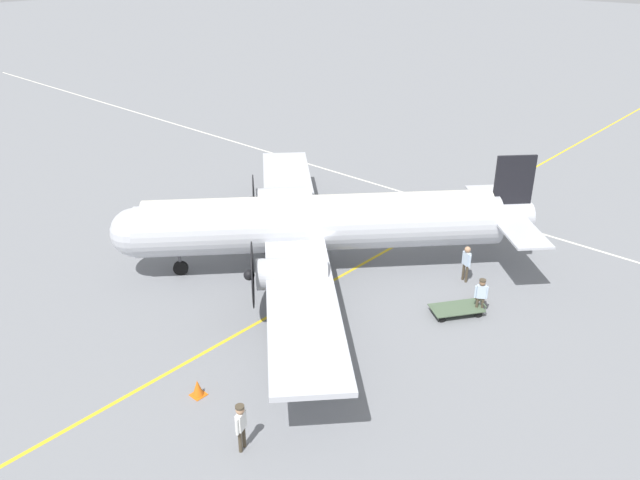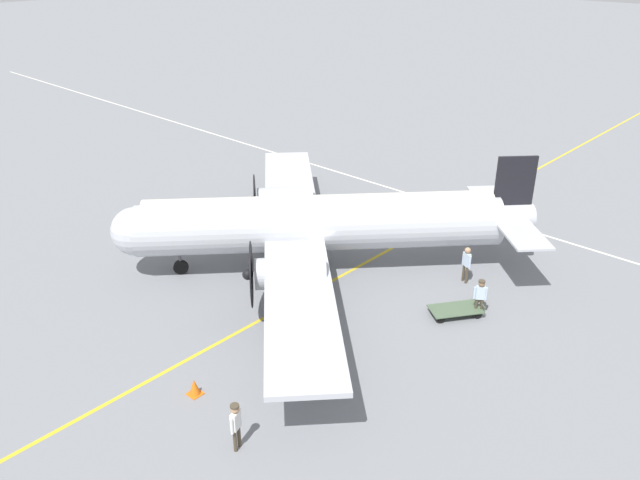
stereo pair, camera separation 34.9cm
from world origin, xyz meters
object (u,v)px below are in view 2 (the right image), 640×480
airliner_main (312,223)px  passenger_boarding (480,294)px  baggage_cart (456,309)px  traffic_cone (194,387)px  ramp_agent (467,261)px  crew_foreground (236,422)px  suitcase_near_door (479,295)px

airliner_main → passenger_boarding: bearing=145.6°
baggage_cart → traffic_cone: traffic_cone is taller
ramp_agent → baggage_cart: size_ratio=0.73×
crew_foreground → suitcase_near_door: bearing=-24.5°
crew_foreground → baggage_cart: 11.18m
suitcase_near_door → crew_foreground: bearing=175.5°
traffic_cone → crew_foreground: bearing=-102.2°
crew_foreground → baggage_cart: crew_foreground is taller
baggage_cart → traffic_cone: 11.17m
crew_foreground → traffic_cone: size_ratio=2.71×
passenger_boarding → suitcase_near_door: bearing=-96.0°
crew_foreground → traffic_cone: (0.65, 3.03, -0.77)m
airliner_main → suitcase_near_door: 8.09m
passenger_boarding → traffic_cone: passenger_boarding is taller
ramp_agent → suitcase_near_door: bearing=166.3°
airliner_main → ramp_agent: bearing=165.7°
baggage_cart → airliner_main: bearing=-45.9°
crew_foreground → ramp_agent: ramp_agent is taller
baggage_cart → traffic_cone: (-10.47, 3.91, 0.02)m
ramp_agent → suitcase_near_door: 1.88m
passenger_boarding → suitcase_near_door: size_ratio=2.84×
ramp_agent → traffic_cone: ramp_agent is taller
baggage_cart → passenger_boarding: bearing=169.1°
suitcase_near_door → baggage_cart: (-1.67, 0.13, 0.01)m
passenger_boarding → suitcase_near_door: passenger_boarding is taller
airliner_main → crew_foreground: airliner_main is taller
airliner_main → baggage_cart: airliner_main is taller
baggage_cart → traffic_cone: bearing=14.5°
passenger_boarding → ramp_agent: ramp_agent is taller
baggage_cart → crew_foreground: bearing=30.5°
ramp_agent → baggage_cart: 3.08m
airliner_main → suitcase_near_door: size_ratio=33.68×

